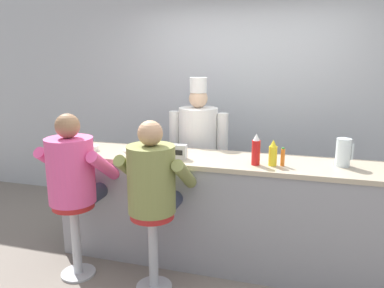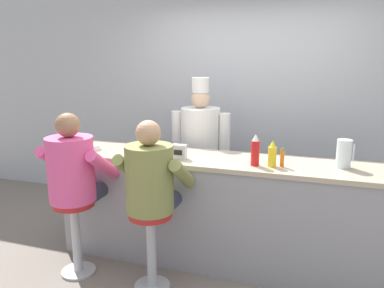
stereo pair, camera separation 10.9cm
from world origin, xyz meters
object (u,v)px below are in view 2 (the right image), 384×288
at_px(mustard_bottle_yellow, 272,154).
at_px(napkin_dispenser_chrome, 179,152).
at_px(coffee_mug_tan, 154,152).
at_px(diner_seated_olive, 151,184).
at_px(ketchup_bottle_red, 255,151).
at_px(hot_sauce_bottle_orange, 282,158).
at_px(breakfast_plate, 137,149).
at_px(diner_seated_pink, 74,174).
at_px(cereal_bowl, 92,147).
at_px(water_pitcher_clear, 344,154).
at_px(cook_in_whites_near, 200,148).

height_order(mustard_bottle_yellow, napkin_dispenser_chrome, mustard_bottle_yellow).
bearing_deg(coffee_mug_tan, diner_seated_olive, -68.93).
height_order(ketchup_bottle_red, hot_sauce_bottle_orange, ketchup_bottle_red).
bearing_deg(breakfast_plate, diner_seated_pink, -118.33).
bearing_deg(cereal_bowl, hot_sauce_bottle_orange, -0.80).
distance_m(water_pitcher_clear, cereal_bowl, 2.28).
bearing_deg(napkin_dispenser_chrome, hot_sauce_bottle_orange, 1.36).
relative_size(breakfast_plate, diner_seated_pink, 0.16).
bearing_deg(coffee_mug_tan, diner_seated_pink, -143.42).
bearing_deg(cereal_bowl, mustard_bottle_yellow, -1.21).
height_order(breakfast_plate, cereal_bowl, cereal_bowl).
distance_m(hot_sauce_bottle_orange, diner_seated_olive, 1.08).
xyz_separation_m(water_pitcher_clear, diner_seated_olive, (-1.43, -0.59, -0.22)).
bearing_deg(cook_in_whites_near, diner_seated_olive, -91.52).
distance_m(ketchup_bottle_red, diner_seated_pink, 1.54).
distance_m(mustard_bottle_yellow, breakfast_plate, 1.30).
relative_size(mustard_bottle_yellow, cook_in_whites_near, 0.13).
bearing_deg(diner_seated_pink, coffee_mug_tan, 36.58).
height_order(water_pitcher_clear, cereal_bowl, water_pitcher_clear).
distance_m(water_pitcher_clear, diner_seated_olive, 1.57).
relative_size(ketchup_bottle_red, breakfast_plate, 1.15).
relative_size(coffee_mug_tan, cook_in_whites_near, 0.07).
bearing_deg(mustard_bottle_yellow, ketchup_bottle_red, -173.08).
bearing_deg(cereal_bowl, diner_seated_olive, -29.80).
distance_m(water_pitcher_clear, napkin_dispenser_chrome, 1.37).
relative_size(diner_seated_olive, cook_in_whites_near, 0.84).
height_order(hot_sauce_bottle_orange, cereal_bowl, hot_sauce_bottle_orange).
xyz_separation_m(breakfast_plate, diner_seated_olive, (0.41, -0.57, -0.12)).
bearing_deg(diner_seated_pink, napkin_dispenser_chrome, 28.61).
relative_size(water_pitcher_clear, cereal_bowl, 1.49).
height_order(diner_seated_pink, diner_seated_olive, diner_seated_pink).
xyz_separation_m(water_pitcher_clear, coffee_mug_tan, (-1.59, -0.18, -0.07)).
bearing_deg(cook_in_whites_near, breakfast_plate, -124.72).
xyz_separation_m(ketchup_bottle_red, diner_seated_olive, (-0.74, -0.43, -0.23)).
bearing_deg(hot_sauce_bottle_orange, cereal_bowl, 179.20).
bearing_deg(ketchup_bottle_red, napkin_dispenser_chrome, 179.40).
distance_m(breakfast_plate, diner_seated_pink, 0.66).
relative_size(hot_sauce_bottle_orange, napkin_dispenser_chrome, 1.22).
bearing_deg(breakfast_plate, diner_seated_olive, -54.29).
bearing_deg(hot_sauce_bottle_orange, coffee_mug_tan, -177.93).
height_order(diner_seated_pink, cook_in_whites_near, cook_in_whites_near).
height_order(water_pitcher_clear, coffee_mug_tan, water_pitcher_clear).
relative_size(ketchup_bottle_red, napkin_dispenser_chrome, 2.09).
xyz_separation_m(ketchup_bottle_red, cook_in_whites_near, (-0.71, 0.78, -0.20)).
xyz_separation_m(mustard_bottle_yellow, breakfast_plate, (-1.29, 0.13, -0.09)).
bearing_deg(diner_seated_olive, cook_in_whites_near, 88.48).
height_order(coffee_mug_tan, napkin_dispenser_chrome, napkin_dispenser_chrome).
xyz_separation_m(water_pitcher_clear, breakfast_plate, (-1.84, -0.02, -0.10)).
xyz_separation_m(diner_seated_olive, cook_in_whites_near, (0.03, 1.21, 0.03)).
height_order(cereal_bowl, cook_in_whites_near, cook_in_whites_near).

